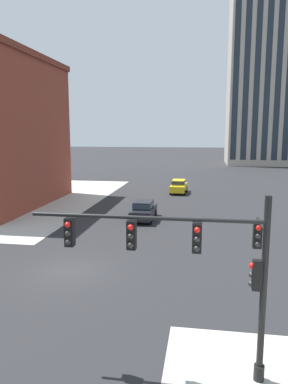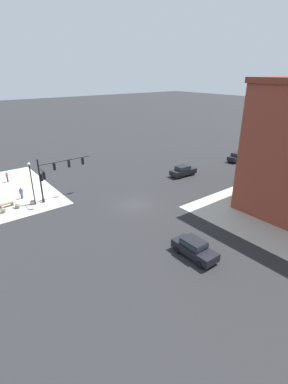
# 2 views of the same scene
# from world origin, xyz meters

# --- Properties ---
(ground_plane) EXTENTS (320.00, 320.00, 0.00)m
(ground_plane) POSITION_xyz_m (0.00, 0.00, 0.00)
(ground_plane) COLOR #262628
(traffic_signal_main) EXTENTS (7.27, 2.09, 5.76)m
(traffic_signal_main) POSITION_xyz_m (7.25, -7.51, 3.69)
(traffic_signal_main) COLOR black
(traffic_signal_main) RESTS_ON ground
(bollard_sphere_curb_a) EXTENTS (0.62, 0.62, 0.62)m
(bollard_sphere_curb_a) POSITION_xyz_m (10.23, -7.92, 0.31)
(bollard_sphere_curb_a) COLOR gray
(bollard_sphere_curb_a) RESTS_ON ground
(bollard_sphere_curb_b) EXTENTS (0.62, 0.62, 0.62)m
(bollard_sphere_curb_b) POSITION_xyz_m (12.08, -7.96, 0.31)
(bollard_sphere_curb_b) COLOR gray
(bollard_sphere_curb_b) RESTS_ON ground
(bollard_sphere_curb_c) EXTENTS (0.62, 0.62, 0.62)m
(bollard_sphere_curb_c) POSITION_xyz_m (13.79, -7.82, 0.31)
(bollard_sphere_curb_c) COLOR gray
(bollard_sphere_curb_c) RESTS_ON ground
(bench_near_signal) EXTENTS (1.81, 0.51, 0.49)m
(bench_near_signal) POSITION_xyz_m (13.11, -9.20, 0.33)
(bench_near_signal) COLOR #8E6B4C
(bench_near_signal) RESTS_ON ground
(pedestrian_at_curb) EXTENTS (0.52, 0.31, 1.60)m
(pedestrian_at_curb) POSITION_xyz_m (10.79, -10.56, 0.91)
(pedestrian_at_curb) COLOR #333333
(pedestrian_at_curb) RESTS_ON ground
(pedestrian_walking_east) EXTENTS (0.39, 0.44, 1.67)m
(pedestrian_walking_east) POSITION_xyz_m (10.69, -18.24, 0.96)
(pedestrian_walking_east) COLOR #232847
(pedestrian_walking_east) RESTS_ON ground
(street_lamp_corner_near) EXTENTS (0.36, 0.36, 5.57)m
(street_lamp_corner_near) POSITION_xyz_m (10.00, -7.66, 3.48)
(street_lamp_corner_near) COLOR black
(street_lamp_corner_near) RESTS_ON ground
(car_main_northbound_near) EXTENTS (4.51, 2.13, 1.68)m
(car_main_northbound_near) POSITION_xyz_m (-26.31, -3.38, 0.92)
(car_main_northbound_near) COLOR black
(car_main_northbound_near) RESTS_ON ground
(car_main_southbound_near) EXTENTS (4.49, 2.06, 1.68)m
(car_main_southbound_near) POSITION_xyz_m (-12.48, -3.85, 0.92)
(car_main_southbound_near) COLOR black
(car_main_southbound_near) RESTS_ON ground
(car_main_southbound_far) EXTENTS (1.91, 4.41, 1.68)m
(car_main_southbound_far) POSITION_xyz_m (2.13, 12.20, 0.92)
(car_main_southbound_far) COLOR black
(car_main_southbound_far) RESTS_ON ground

